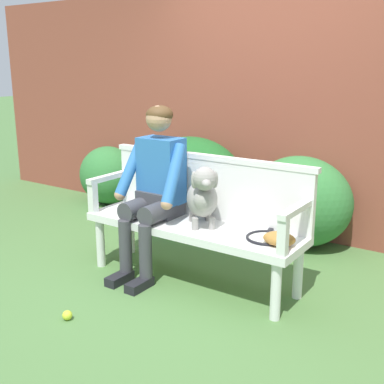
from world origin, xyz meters
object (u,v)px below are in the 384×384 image
at_px(tennis_racket, 267,236).
at_px(baseball_glove, 279,239).
at_px(tennis_ball, 67,315).
at_px(dog_on_bench, 203,196).
at_px(garden_bench, 192,231).
at_px(person_seated, 155,184).

relative_size(tennis_racket, baseball_glove, 2.65).
xyz_separation_m(tennis_racket, tennis_ball, (-0.95, -1.01, -0.44)).
xyz_separation_m(tennis_racket, baseball_glove, (0.13, -0.09, 0.04)).
distance_m(dog_on_bench, baseball_glove, 0.66).
relative_size(dog_on_bench, tennis_racket, 0.82).
xyz_separation_m(garden_bench, person_seated, (-0.34, -0.01, 0.33)).
bearing_deg(dog_on_bench, tennis_ball, -114.75).
bearing_deg(baseball_glove, tennis_ball, -145.31).
xyz_separation_m(person_seated, tennis_racket, (0.95, 0.06, -0.26)).
xyz_separation_m(baseball_glove, tennis_ball, (-1.07, -0.93, -0.48)).
height_order(person_seated, tennis_ball, person_seated).
height_order(garden_bench, tennis_ball, garden_bench).
distance_m(garden_bench, dog_on_bench, 0.32).
bearing_deg(baseball_glove, person_seated, 172.28).
distance_m(person_seated, tennis_racket, 0.98).
relative_size(dog_on_bench, baseball_glove, 2.18).
bearing_deg(garden_bench, baseball_glove, -3.40).
distance_m(tennis_racket, tennis_ball, 1.45).
bearing_deg(tennis_ball, dog_on_bench, 65.25).
bearing_deg(garden_bench, tennis_racket, 4.11).
bearing_deg(baseball_glove, tennis_racket, 139.59).
xyz_separation_m(garden_bench, baseball_glove, (0.73, -0.04, 0.11)).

